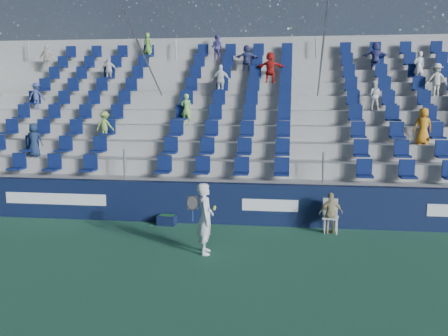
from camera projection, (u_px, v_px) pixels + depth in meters
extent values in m
plane|color=#2A6244|center=(199.00, 257.00, 11.61)|extent=(70.00, 70.00, 0.00)
cube|color=#0F1837|center=(219.00, 203.00, 14.61)|extent=(24.00, 0.30, 1.20)
cube|color=white|center=(55.00, 199.00, 15.13)|extent=(3.20, 0.02, 0.34)
cube|color=white|center=(270.00, 205.00, 14.25)|extent=(1.60, 0.02, 0.34)
cube|color=#A9A9A3|center=(222.00, 199.00, 15.17)|extent=(24.00, 0.85, 1.20)
cube|color=#A9A9A3|center=(225.00, 186.00, 15.97)|extent=(24.00, 0.85, 1.70)
cube|color=#A9A9A3|center=(229.00, 174.00, 16.77)|extent=(24.00, 0.85, 2.20)
cube|color=#A9A9A3|center=(232.00, 163.00, 17.56)|extent=(24.00, 0.85, 2.70)
cube|color=#A9A9A3|center=(235.00, 154.00, 18.36)|extent=(24.00, 0.85, 3.20)
cube|color=#A9A9A3|center=(237.00, 145.00, 19.15)|extent=(24.00, 0.85, 3.70)
cube|color=#A9A9A3|center=(240.00, 136.00, 19.95)|extent=(24.00, 0.85, 4.20)
cube|color=#A9A9A3|center=(242.00, 129.00, 20.75)|extent=(24.00, 0.85, 4.70)
cube|color=#A9A9A3|center=(244.00, 122.00, 21.54)|extent=(24.00, 0.85, 5.20)
cube|color=#A9A9A3|center=(245.00, 109.00, 22.13)|extent=(24.00, 0.50, 6.20)
cube|color=#0C1A4D|center=(222.00, 168.00, 15.03)|extent=(16.05, 0.50, 0.70)
cube|color=#0C1A4D|center=(225.00, 149.00, 15.79)|extent=(16.05, 0.50, 0.70)
cube|color=#0C1A4D|center=(229.00, 131.00, 16.55)|extent=(16.05, 0.50, 0.70)
cube|color=#0C1A4D|center=(232.00, 115.00, 17.31)|extent=(16.05, 0.50, 0.70)
cube|color=#0C1A4D|center=(235.00, 100.00, 18.07)|extent=(16.05, 0.50, 0.70)
cube|color=#0C1A4D|center=(237.00, 87.00, 18.83)|extent=(16.05, 0.50, 0.70)
cube|color=#0C1A4D|center=(240.00, 74.00, 19.59)|extent=(16.05, 0.50, 0.70)
cube|color=#0C1A4D|center=(242.00, 63.00, 20.35)|extent=(16.05, 0.50, 0.70)
cube|color=#0C1A4D|center=(244.00, 52.00, 21.11)|extent=(16.05, 0.50, 0.70)
cylinder|color=gray|center=(154.00, 78.00, 18.36)|extent=(0.06, 7.68, 4.55)
cylinder|color=gray|center=(319.00, 77.00, 17.55)|extent=(0.06, 7.68, 4.55)
imported|color=#3B4B82|center=(37.00, 96.00, 19.03)|extent=(0.66, 0.39, 1.01)
imported|color=#75B146|center=(148.00, 47.00, 21.60)|extent=(0.50, 0.41, 1.19)
imported|color=white|center=(221.00, 80.00, 18.83)|extent=(0.71, 0.33, 1.18)
imported|color=silver|center=(419.00, 67.00, 18.60)|extent=(0.47, 0.37, 1.15)
imported|color=#3B3E83|center=(375.00, 56.00, 19.56)|extent=(1.04, 0.49, 1.08)
imported|color=white|center=(109.00, 70.00, 20.24)|extent=(0.66, 0.38, 1.06)
imported|color=red|center=(270.00, 68.00, 19.35)|extent=(1.12, 0.45, 1.18)
imported|color=beige|center=(47.00, 59.00, 21.41)|extent=(0.69, 0.30, 1.16)
imported|color=#393F7E|center=(247.00, 58.00, 20.25)|extent=(0.98, 0.32, 1.05)
imported|color=#433E88|center=(217.00, 48.00, 21.19)|extent=(0.61, 0.53, 1.07)
imported|color=#172645|center=(34.00, 140.00, 16.58)|extent=(0.58, 0.41, 1.11)
imported|color=silver|center=(436.00, 80.00, 17.78)|extent=(0.76, 0.45, 1.16)
imported|color=orange|center=(423.00, 126.00, 15.64)|extent=(0.60, 0.42, 1.15)
imported|color=white|center=(374.00, 96.00, 17.34)|extent=(0.55, 0.46, 1.03)
imported|color=#7ECE52|center=(186.00, 109.00, 17.45)|extent=(0.41, 0.29, 1.08)
imported|color=#8CB648|center=(105.00, 126.00, 17.06)|extent=(0.67, 0.43, 0.99)
imported|color=silver|center=(205.00, 219.00, 11.79)|extent=(0.50, 0.68, 1.70)
cylinder|color=navy|center=(193.00, 215.00, 11.56)|extent=(0.03, 0.03, 0.28)
torus|color=black|center=(193.00, 203.00, 11.51)|extent=(0.30, 0.17, 0.28)
plane|color=#262626|center=(193.00, 203.00, 11.51)|extent=(0.30, 0.16, 0.29)
sphere|color=#C5D331|center=(214.00, 209.00, 11.52)|extent=(0.07, 0.07, 0.07)
sphere|color=#C5D331|center=(215.00, 207.00, 11.57)|extent=(0.07, 0.07, 0.07)
cube|color=white|center=(331.00, 218.00, 13.62)|extent=(0.47, 0.47, 0.04)
cube|color=white|center=(330.00, 207.00, 13.77)|extent=(0.40, 0.11, 0.50)
cylinder|color=white|center=(325.00, 227.00, 13.51)|extent=(0.03, 0.03, 0.40)
cylinder|color=white|center=(337.00, 227.00, 13.47)|extent=(0.03, 0.03, 0.40)
cylinder|color=white|center=(324.00, 224.00, 13.83)|extent=(0.03, 0.03, 0.40)
cylinder|color=white|center=(336.00, 224.00, 13.79)|extent=(0.03, 0.03, 0.40)
imported|color=tan|center=(331.00, 213.00, 13.55)|extent=(0.71, 0.42, 1.13)
cube|color=#0E1533|center=(167.00, 220.00, 14.48)|extent=(0.56, 0.40, 0.29)
cube|color=#1E662D|center=(167.00, 218.00, 14.47)|extent=(0.45, 0.29, 0.17)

